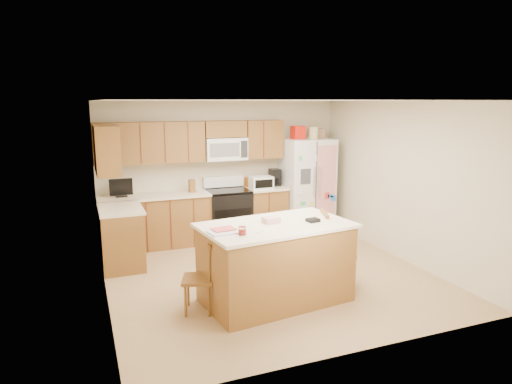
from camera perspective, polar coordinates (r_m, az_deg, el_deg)
name	(u,v)px	position (r m, az deg, el deg)	size (l,w,h in m)	color
ground	(269,275)	(6.77, 1.60, -10.31)	(4.50, 4.50, 0.00)	olive
room_shell	(269,178)	(6.38, 1.67, 1.81)	(4.60, 4.60, 2.52)	beige
cabinetry	(175,195)	(7.89, -10.06, -0.42)	(3.36, 1.56, 2.15)	brown
stove	(228,214)	(8.36, -3.54, -2.71)	(0.76, 0.65, 1.13)	black
refrigerator	(306,185)	(8.80, 6.33, 0.93)	(0.90, 0.79, 2.04)	white
island	(276,262)	(5.78, 2.46, -8.78)	(1.96, 1.29, 1.10)	brown
windsor_chair_left	(200,278)	(5.57, -7.06, -10.66)	(0.46, 0.47, 0.88)	brown
windsor_chair_back	(253,249)	(6.39, -0.32, -7.19)	(0.49, 0.48, 0.98)	brown
windsor_chair_right	(335,252)	(6.29, 9.84, -7.36)	(0.56, 0.57, 1.05)	brown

